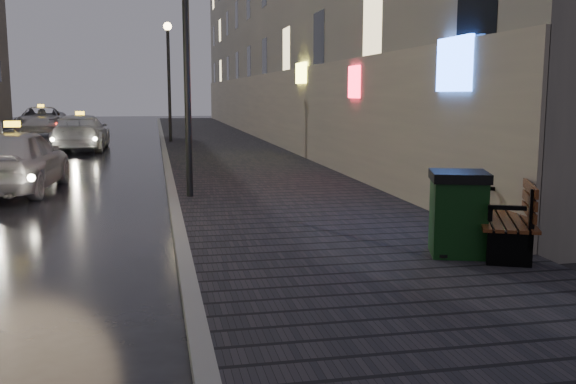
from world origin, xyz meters
The scene contains 11 objects.
ground centered at (0.00, 0.00, 0.00)m, with size 120.00×120.00×0.00m, color black.
sidewalk centered at (3.90, 21.00, 0.07)m, with size 4.60×58.00×0.15m, color black.
curb centered at (1.50, 21.00, 0.07)m, with size 0.20×58.00×0.15m, color slate.
building_near centered at (7.10, 25.00, 6.50)m, with size 1.80×50.00×13.00m, color #605B54.
lamp_near centered at (1.85, 6.00, 3.49)m, with size 0.36×0.36×5.28m.
lamp_far centered at (1.85, 22.00, 3.49)m, with size 0.36×0.36×5.28m.
bench centered at (5.92, 0.26, 0.66)m, with size 1.45×2.10×1.02m.
trash_bin centered at (5.13, 0.24, 0.73)m, with size 0.94×0.94×1.14m.
taxi_near centered at (-2.09, 8.37, 0.77)m, with size 1.82×4.52×1.54m, color #B9B8BF.
taxi_mid centered at (-1.83, 20.01, 0.72)m, with size 2.03×4.98×1.45m, color silver.
taxi_far centered at (-5.20, 31.46, 0.78)m, with size 2.58×5.59×1.55m, color silver.
Camera 1 is at (1.16, -7.61, 2.32)m, focal length 40.00 mm.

